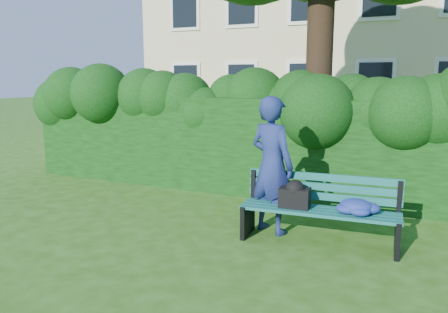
% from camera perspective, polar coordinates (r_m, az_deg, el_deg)
% --- Properties ---
extents(ground, '(80.00, 80.00, 0.00)m').
position_cam_1_polar(ground, '(6.51, -2.24, -9.11)').
color(ground, '#28530F').
rests_on(ground, ground).
extents(hedge, '(10.00, 1.00, 1.80)m').
position_cam_1_polar(hedge, '(8.26, 4.65, 1.43)').
color(hedge, black).
rests_on(hedge, ground).
extents(park_bench, '(2.07, 0.70, 0.89)m').
position_cam_1_polar(park_bench, '(5.87, 12.89, -6.38)').
color(park_bench, '#0F4D4E').
rests_on(park_bench, ground).
extents(man_reading, '(0.82, 0.69, 1.92)m').
position_cam_1_polar(man_reading, '(6.10, 6.25, -1.14)').
color(man_reading, navy).
rests_on(man_reading, ground).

